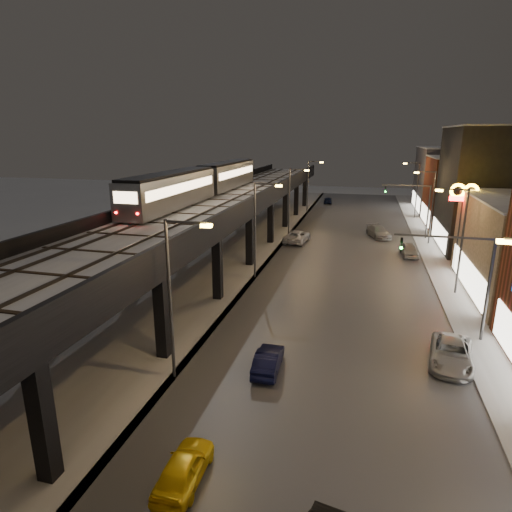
# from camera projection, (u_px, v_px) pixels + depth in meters

# --- Properties ---
(road_surface) EXTENTS (17.00, 120.00, 0.06)m
(road_surface) POSITION_uv_depth(u_px,v_px,m) (345.00, 271.00, 42.56)
(road_surface) COLOR #46474D
(road_surface) RESTS_ON ground
(sidewalk_right) EXTENTS (4.00, 120.00, 0.14)m
(sidewalk_right) POSITION_uv_depth(u_px,v_px,m) (453.00, 279.00, 40.15)
(sidewalk_right) COLOR #9FA1A8
(sidewalk_right) RESTS_ON ground
(under_viaduct_pavement) EXTENTS (11.00, 120.00, 0.06)m
(under_viaduct_pavement) POSITION_uv_depth(u_px,v_px,m) (216.00, 262.00, 45.80)
(under_viaduct_pavement) COLOR #9FA1A8
(under_viaduct_pavement) RESTS_ON ground
(elevated_viaduct) EXTENTS (9.00, 100.00, 6.30)m
(elevated_viaduct) POSITION_uv_depth(u_px,v_px,m) (204.00, 216.00, 41.34)
(elevated_viaduct) COLOR black
(elevated_viaduct) RESTS_ON ground
(viaduct_trackbed) EXTENTS (8.40, 100.00, 0.32)m
(viaduct_trackbed) POSITION_uv_depth(u_px,v_px,m) (204.00, 207.00, 41.25)
(viaduct_trackbed) COLOR #B2B7C1
(viaduct_trackbed) RESTS_ON elevated_viaduct
(viaduct_parapet_streetside) EXTENTS (0.30, 100.00, 1.10)m
(viaduct_parapet_streetside) POSITION_uv_depth(u_px,v_px,m) (248.00, 204.00, 40.11)
(viaduct_parapet_streetside) COLOR black
(viaduct_parapet_streetside) RESTS_ON elevated_viaduct
(viaduct_parapet_far) EXTENTS (0.30, 100.00, 1.10)m
(viaduct_parapet_far) POSITION_uv_depth(u_px,v_px,m) (163.00, 201.00, 42.19)
(viaduct_parapet_far) COLOR black
(viaduct_parapet_far) RESTS_ON elevated_viaduct
(building_d) EXTENTS (12.20, 13.20, 14.16)m
(building_d) POSITION_uv_depth(u_px,v_px,m) (501.00, 190.00, 48.82)
(building_d) COLOR black
(building_d) RESTS_ON ground
(building_e) EXTENTS (12.20, 12.20, 10.16)m
(building_e) POSITION_uv_depth(u_px,v_px,m) (471.00, 192.00, 62.41)
(building_e) COLOR maroon
(building_e) RESTS_ON ground
(building_f) EXTENTS (12.20, 16.20, 11.16)m
(building_f) POSITION_uv_depth(u_px,v_px,m) (454.00, 180.00, 75.33)
(building_f) COLOR #3F3F46
(building_f) RESTS_ON ground
(streetlight_left_1) EXTENTS (2.57, 0.28, 9.00)m
(streetlight_left_1) POSITION_uv_depth(u_px,v_px,m) (174.00, 290.00, 22.54)
(streetlight_left_1) COLOR #38383A
(streetlight_left_1) RESTS_ON ground
(streetlight_left_2) EXTENTS (2.57, 0.28, 9.00)m
(streetlight_left_2) POSITION_uv_depth(u_px,v_px,m) (258.00, 224.00, 39.32)
(streetlight_left_2) COLOR #38383A
(streetlight_left_2) RESTS_ON ground
(streetlight_right_2) EXTENTS (2.56, 0.28, 9.00)m
(streetlight_right_2) POSITION_uv_depth(u_px,v_px,m) (459.00, 234.00, 35.21)
(streetlight_right_2) COLOR #38383A
(streetlight_right_2) RESTS_ON ground
(streetlight_left_3) EXTENTS (2.57, 0.28, 9.00)m
(streetlight_left_3) POSITION_uv_depth(u_px,v_px,m) (291.00, 198.00, 56.10)
(streetlight_left_3) COLOR #38383A
(streetlight_left_3) RESTS_ON ground
(streetlight_right_3) EXTENTS (2.56, 0.28, 9.00)m
(streetlight_right_3) POSITION_uv_depth(u_px,v_px,m) (430.00, 202.00, 51.99)
(streetlight_right_3) COLOR #38383A
(streetlight_right_3) RESTS_ON ground
(streetlight_left_4) EXTENTS (2.57, 0.28, 9.00)m
(streetlight_left_4) POSITION_uv_depth(u_px,v_px,m) (309.00, 183.00, 72.88)
(streetlight_left_4) COLOR #38383A
(streetlight_left_4) RESTS_ON ground
(streetlight_right_4) EXTENTS (2.56, 0.28, 9.00)m
(streetlight_right_4) POSITION_uv_depth(u_px,v_px,m) (416.00, 186.00, 68.77)
(streetlight_right_4) COLOR #38383A
(streetlight_right_4) RESTS_ON ground
(traffic_light_rig_a) EXTENTS (6.10, 0.34, 7.00)m
(traffic_light_rig_a) POSITION_uv_depth(u_px,v_px,m) (470.00, 275.00, 27.23)
(traffic_light_rig_a) COLOR #38383A
(traffic_light_rig_a) RESTS_ON ground
(traffic_light_rig_b) EXTENTS (6.10, 0.34, 7.00)m
(traffic_light_rig_b) POSITION_uv_depth(u_px,v_px,m) (419.00, 205.00, 55.20)
(traffic_light_rig_b) COLOR #38383A
(traffic_light_rig_b) RESTS_ON ground
(subway_train) EXTENTS (2.70, 32.98, 3.22)m
(subway_train) POSITION_uv_depth(u_px,v_px,m) (204.00, 181.00, 47.56)
(subway_train) COLOR gray
(subway_train) RESTS_ON viaduct_trackbed
(car_taxi) EXTENTS (1.55, 3.71, 1.26)m
(car_taxi) POSITION_uv_depth(u_px,v_px,m) (184.00, 469.00, 16.54)
(car_taxi) COLOR yellow
(car_taxi) RESTS_ON ground
(car_near_white) EXTENTS (1.50, 3.88, 1.26)m
(car_near_white) POSITION_uv_depth(u_px,v_px,m) (268.00, 361.00, 24.47)
(car_near_white) COLOR black
(car_near_white) RESTS_ON ground
(car_mid_silver) EXTENTS (3.00, 5.68, 1.52)m
(car_mid_silver) POSITION_uv_depth(u_px,v_px,m) (297.00, 237.00, 54.06)
(car_mid_silver) COLOR silver
(car_mid_silver) RESTS_ON ground
(car_far_white) EXTENTS (1.86, 3.95, 1.30)m
(car_far_white) POSITION_uv_depth(u_px,v_px,m) (328.00, 200.00, 85.15)
(car_far_white) COLOR black
(car_far_white) RESTS_ON ground
(car_onc_dark) EXTENTS (3.08, 5.32, 1.39)m
(car_onc_dark) POSITION_uv_depth(u_px,v_px,m) (451.00, 354.00, 25.07)
(car_onc_dark) COLOR #97999D
(car_onc_dark) RESTS_ON ground
(car_onc_white) EXTENTS (3.67, 5.54, 1.49)m
(car_onc_white) POSITION_uv_depth(u_px,v_px,m) (378.00, 232.00, 56.67)
(car_onc_white) COLOR #9B9DA3
(car_onc_white) RESTS_ON ground
(car_onc_red) EXTENTS (1.97, 4.30, 1.43)m
(car_onc_red) POSITION_uv_depth(u_px,v_px,m) (409.00, 250.00, 47.77)
(car_onc_red) COLOR gray
(car_onc_red) RESTS_ON ground
(sign_mcdonalds) EXTENTS (2.60, 0.37, 8.77)m
(sign_mcdonalds) POSITION_uv_depth(u_px,v_px,m) (463.00, 203.00, 40.42)
(sign_mcdonalds) COLOR #38383A
(sign_mcdonalds) RESTS_ON ground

